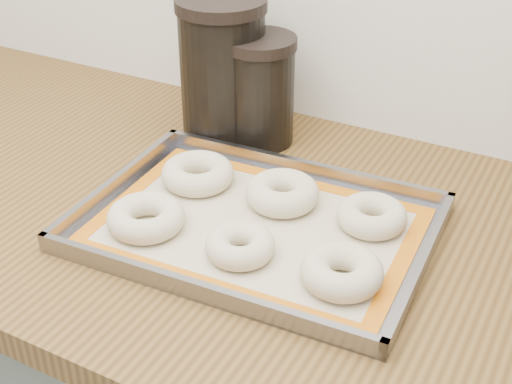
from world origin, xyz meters
The scene contains 11 objects.
countertop centered at (0.00, 1.68, 0.88)m, with size 3.06×0.68×0.04m, color brown.
baking_tray centered at (-0.11, 1.64, 0.91)m, with size 0.48×0.35×0.03m.
baking_mat centered at (-0.11, 1.64, 0.90)m, with size 0.43×0.31×0.00m.
bagel_front_left centered at (-0.24, 1.57, 0.92)m, with size 0.10×0.10×0.03m, color beige.
bagel_front_mid centered at (-0.10, 1.58, 0.92)m, with size 0.09×0.09×0.03m, color beige.
bagel_front_right centered at (0.04, 1.59, 0.92)m, with size 0.10×0.10×0.04m, color beige.
bagel_back_left centered at (-0.24, 1.70, 0.92)m, with size 0.11×0.11×0.04m, color beige.
bagel_back_mid centered at (-0.10, 1.71, 0.92)m, with size 0.10×0.10×0.04m, color beige.
bagel_back_right centered at (0.03, 1.72, 0.92)m, with size 0.09×0.09×0.03m, color beige.
canister_left centered at (-0.29, 1.87, 1.02)m, with size 0.14×0.14×0.23m.
canister_mid centered at (-0.23, 1.88, 0.99)m, with size 0.12×0.12×0.18m.
Camera 1 is at (0.26, 0.95, 1.45)m, focal length 50.00 mm.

